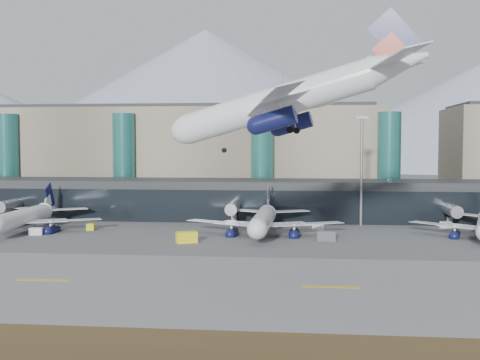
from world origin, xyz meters
name	(u,v)px	position (x,y,z in m)	size (l,w,h in m)	color
ground	(202,262)	(0.00, 0.00, 0.00)	(900.00, 900.00, 0.00)	#515154
runway_strip	(184,284)	(0.00, -15.00, 0.02)	(400.00, 40.00, 0.04)	slate
dirt_verge	(133,344)	(0.00, -40.00, 0.00)	(400.00, 14.00, 0.03)	#47351E
runway_markings	(184,283)	(0.00, -15.00, 0.05)	(128.00, 1.00, 0.02)	gold
concourse	(239,199)	(-0.02, 57.73, 4.97)	(170.00, 27.00, 10.00)	black
terminal_main	(170,156)	(-25.00, 90.00, 15.44)	(130.00, 30.00, 31.00)	gray
teal_towers	(192,162)	(-14.99, 74.01, 14.01)	(116.40, 19.40, 46.00)	#266A64
mountain_ridge	(302,110)	(15.97, 380.00, 45.74)	(910.00, 400.00, 110.00)	gray
lightmast_mid	(362,164)	(30.00, 48.00, 14.42)	(3.00, 1.20, 25.60)	slate
hero_jet	(302,89)	(15.98, -11.81, 26.68)	(38.35, 38.09, 12.41)	silver
jet_parked_left	(29,211)	(-44.26, 32.40, 4.20)	(34.46, 33.46, 11.10)	silver
jet_parked_mid	(264,214)	(8.12, 32.43, 4.28)	(35.18, 34.07, 11.33)	silver
veh_a	(36,231)	(-39.64, 25.66, 0.78)	(2.76, 1.55, 1.55)	silver
veh_b	(91,227)	(-30.81, 34.18, 0.76)	(2.63, 1.62, 1.52)	yellow
veh_c	(326,236)	(20.93, 23.98, 1.00)	(3.60, 1.90, 2.00)	#49494E
veh_d	(446,225)	(48.94, 45.50, 0.75)	(2.61, 1.40, 1.49)	silver
veh_f	(19,222)	(-50.35, 39.75, 0.81)	(2.89, 1.53, 1.62)	#49494E
veh_g	(318,227)	(19.74, 38.54, 0.67)	(2.30, 1.34, 1.34)	silver
veh_h	(187,237)	(-6.12, 18.95, 1.09)	(3.93, 2.07, 2.17)	yellow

